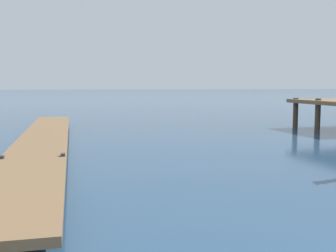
% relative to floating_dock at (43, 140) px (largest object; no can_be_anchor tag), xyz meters
% --- Properties ---
extents(floating_dock, '(2.44, 21.06, 0.53)m').
position_rel_floating_dock_xyz_m(floating_dock, '(0.00, 0.00, 0.00)').
color(floating_dock, brown).
rests_on(floating_dock, ground).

